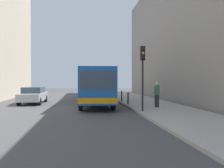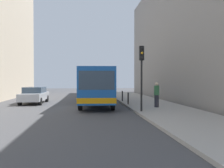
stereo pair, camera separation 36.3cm
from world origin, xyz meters
TOP-DOWN VIEW (x-y plane):
  - ground_plane at (0.00, 0.00)m, footprint 80.00×80.00m
  - sidewalk at (5.40, 0.00)m, footprint 4.40×40.00m
  - building_right at (11.50, 4.00)m, footprint 7.00×32.00m
  - bus at (0.97, 2.93)m, footprint 2.97×11.11m
  - car_beside_bus at (-4.51, 4.10)m, footprint 1.94×4.44m
  - car_behind_bus at (1.01, 12.26)m, footprint 2.03×4.48m
  - traffic_light at (3.55, -3.01)m, footprint 0.28×0.33m
  - bollard_near at (3.45, 1.01)m, footprint 0.11×0.11m
  - bollard_mid at (3.45, 3.94)m, footprint 0.11×0.11m
  - pedestrian_near_signal at (5.15, -1.04)m, footprint 0.38×0.38m

SIDE VIEW (x-z plane):
  - ground_plane at x=0.00m, z-range 0.00..0.00m
  - sidewalk at x=5.40m, z-range 0.00..0.15m
  - bollard_near at x=3.45m, z-range 0.15..1.10m
  - bollard_mid at x=3.45m, z-range 0.15..1.10m
  - car_beside_bus at x=-4.51m, z-range 0.04..1.52m
  - car_behind_bus at x=1.01m, z-range 0.04..1.52m
  - pedestrian_near_signal at x=5.15m, z-range 0.15..1.95m
  - bus at x=0.97m, z-range 0.23..3.23m
  - traffic_light at x=3.55m, z-range 0.96..5.06m
  - building_right at x=11.50m, z-range 0.00..13.52m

